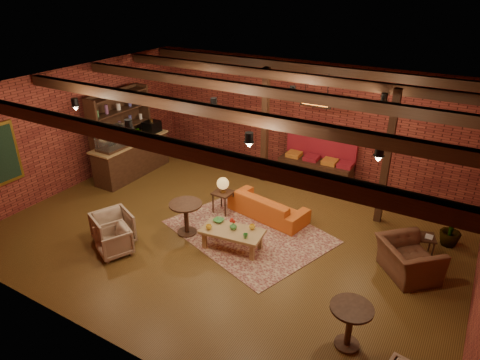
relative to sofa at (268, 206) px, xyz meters
The scene contains 26 objects.
floor 0.98m from the sofa, 117.84° to the right, with size 10.00×10.00×0.00m, color #422A10.
ceiling 3.06m from the sofa, 117.84° to the right, with size 10.00×8.00×0.02m, color black.
wall_back 3.46m from the sofa, 97.89° to the left, with size 10.00×0.02×3.20m, color maroon.
wall_front 5.02m from the sofa, 95.19° to the right, with size 10.00×0.02×3.20m, color maroon.
wall_left 5.66m from the sofa, behind, with size 0.02×8.00×3.20m, color maroon.
ceiling_beams 2.94m from the sofa, 117.84° to the right, with size 9.80×6.40×0.22m, color black, non-canonical shape.
ceiling_pipe 2.71m from the sofa, 119.72° to the left, with size 0.12×0.12×9.60m, color black.
post_left 2.43m from the sofa, 120.43° to the left, with size 0.16×0.16×3.20m, color black.
post_right 2.94m from the sofa, 26.34° to the left, with size 0.16×0.16×3.20m, color black.
service_counter 4.57m from the sofa, behind, with size 0.80×2.50×1.60m, color black, non-canonical shape.
plant_counter 4.55m from the sofa, behind, with size 0.35×0.39×0.30m, color #337F33.
shelving_hutch 5.03m from the sofa, behind, with size 0.52×2.00×2.40m, color black, non-canonical shape.
banquette 2.73m from the sofa, 86.61° to the left, with size 2.10×0.70×1.00m, color maroon, non-canonical shape.
service_sign 3.07m from the sofa, 85.94° to the left, with size 0.86×0.06×0.30m, color orange.
ceiling_spotlights 2.74m from the sofa, 117.84° to the right, with size 6.40×4.40×0.28m, color black, non-canonical shape.
rug 0.89m from the sofa, 93.07° to the right, with size 3.39×2.59×0.01m, color maroon.
sofa is the anchor object (origin of this frame).
coffee_table 1.59m from the sofa, 91.93° to the right, with size 1.39×0.82×0.70m.
side_table_lamp 1.19m from the sofa, 160.57° to the right, with size 0.46×0.46×0.94m.
round_table_left 2.05m from the sofa, 127.82° to the right, with size 0.74×0.74×0.77m.
armchair_a 3.63m from the sofa, 131.29° to the right, with size 0.77×0.72×0.79m, color beige.
armchair_b 3.67m from the sofa, 124.76° to the right, with size 0.65×0.61×0.67m, color beige.
armchair_right 3.43m from the sofa, 10.31° to the right, with size 1.10×0.71×0.96m, color brown.
side_table_book 3.54m from the sofa, ahead, with size 0.51×0.51×0.47m.
round_table_right 4.17m from the sofa, 45.17° to the right, with size 0.67×0.67×0.79m.
plant_tall 4.16m from the sofa, 13.14° to the left, with size 1.32×1.32×2.36m, color #4C7F4C.
Camera 1 is at (4.44, -7.29, 5.37)m, focal length 32.00 mm.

